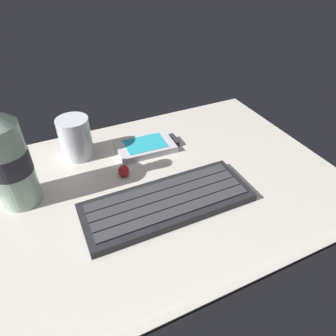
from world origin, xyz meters
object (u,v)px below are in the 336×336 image
at_px(handheld_device, 148,146).
at_px(trackball_mouse, 124,171).
at_px(water_bottle, 7,158).
at_px(keyboard, 167,202).
at_px(juice_cup, 76,139).

distance_m(handheld_device, trackball_mouse, 0.10).
bearing_deg(water_bottle, handheld_device, 11.73).
bearing_deg(handheld_device, water_bottle, -168.27).
xyz_separation_m(keyboard, water_bottle, (-0.22, 0.12, 0.08)).
bearing_deg(juice_cup, keyboard, -63.60).
bearing_deg(trackball_mouse, handheld_device, 40.28).
xyz_separation_m(keyboard, handheld_device, (0.04, 0.17, -0.00)).
xyz_separation_m(handheld_device, trackball_mouse, (-0.08, -0.06, 0.00)).
distance_m(water_bottle, trackball_mouse, 0.20).
bearing_deg(keyboard, juice_cup, 116.40).
bearing_deg(juice_cup, handheld_device, -15.40).
bearing_deg(handheld_device, juice_cup, 164.60).
height_order(juice_cup, water_bottle, water_bottle).
height_order(juice_cup, trackball_mouse, juice_cup).
xyz_separation_m(keyboard, juice_cup, (-0.11, 0.21, 0.03)).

